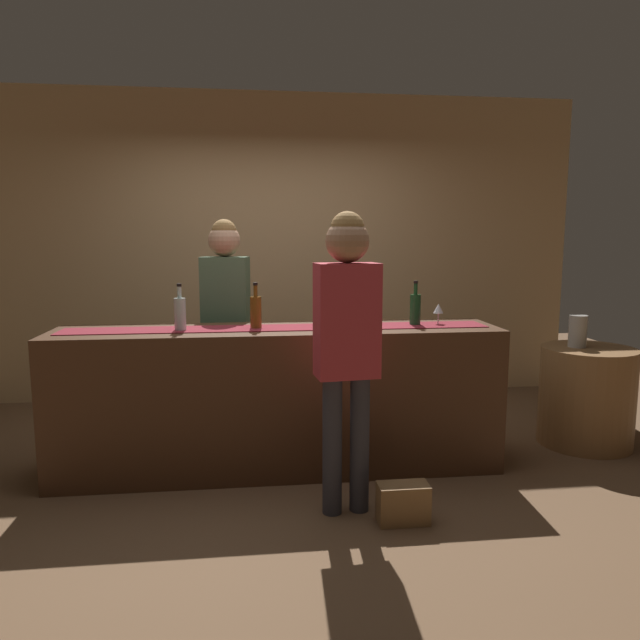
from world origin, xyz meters
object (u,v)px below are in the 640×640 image
(wine_glass_mid_counter, at_px, (438,309))
(customer_sipping, at_px, (347,331))
(wine_bottle_clear, at_px, (180,313))
(wine_glass_near_customer, at_px, (365,312))
(vase_on_side_table, at_px, (578,331))
(wine_bottle_green, at_px, (415,309))
(round_side_table, at_px, (586,396))
(handbag, at_px, (403,503))
(wine_bottle_amber, at_px, (256,311))
(bartender, at_px, (226,306))

(wine_glass_mid_counter, distance_m, customer_sipping, 1.04)
(wine_bottle_clear, distance_m, wine_glass_near_customer, 1.19)
(vase_on_side_table, bearing_deg, wine_bottle_green, -170.90)
(wine_glass_mid_counter, xyz_separation_m, round_side_table, (1.23, 0.16, -0.70))
(round_side_table, bearing_deg, wine_glass_near_customer, -171.74)
(customer_sipping, xyz_separation_m, round_side_table, (1.98, 0.88, -0.68))
(customer_sipping, bearing_deg, round_side_table, 18.00)
(wine_bottle_clear, height_order, handbag, wine_bottle_clear)
(wine_bottle_green, relative_size, vase_on_side_table, 1.26)
(wine_bottle_amber, height_order, handbag, wine_bottle_amber)
(wine_bottle_clear, bearing_deg, wine_glass_near_customer, -1.64)
(wine_bottle_amber, xyz_separation_m, wine_glass_near_customer, (0.71, -0.07, -0.01))
(round_side_table, bearing_deg, vase_on_side_table, 149.49)
(wine_glass_near_customer, bearing_deg, wine_bottle_amber, 174.70)
(wine_glass_near_customer, bearing_deg, bartender, 145.41)
(wine_glass_mid_counter, relative_size, bartender, 0.09)
(round_side_table, bearing_deg, wine_glass_mid_counter, -172.58)
(bartender, bearing_deg, wine_glass_near_customer, 155.83)
(bartender, xyz_separation_m, round_side_table, (2.69, -0.39, -0.67))
(customer_sipping, height_order, round_side_table, customer_sipping)
(wine_bottle_amber, distance_m, bartender, 0.62)
(round_side_table, distance_m, vase_on_side_table, 0.50)
(wine_glass_near_customer, relative_size, wine_glass_mid_counter, 1.00)
(wine_bottle_green, xyz_separation_m, vase_on_side_table, (1.31, 0.21, -0.22))
(wine_bottle_clear, distance_m, handbag, 1.79)
(wine_bottle_clear, xyz_separation_m, wine_glass_mid_counter, (1.73, 0.06, -0.01))
(handbag, bearing_deg, wine_bottle_green, 71.29)
(wine_bottle_clear, xyz_separation_m, bartender, (0.26, 0.61, -0.03))
(wine_bottle_clear, height_order, wine_glass_mid_counter, wine_bottle_clear)
(vase_on_side_table, height_order, handbag, vase_on_side_table)
(wine_glass_mid_counter, height_order, round_side_table, wine_glass_mid_counter)
(handbag, bearing_deg, wine_bottle_amber, 132.45)
(customer_sipping, xyz_separation_m, vase_on_side_table, (1.90, 0.92, -0.19))
(wine_bottle_green, distance_m, round_side_table, 1.57)
(wine_bottle_amber, distance_m, wine_glass_near_customer, 0.71)
(wine_bottle_clear, xyz_separation_m, round_side_table, (2.95, 0.22, -0.71))
(wine_bottle_clear, relative_size, customer_sipping, 0.18)
(wine_bottle_clear, bearing_deg, round_side_table, 4.28)
(wine_glass_near_customer, xyz_separation_m, vase_on_side_table, (1.68, 0.30, -0.21))
(wine_glass_mid_counter, height_order, customer_sipping, customer_sipping)
(vase_on_side_table, bearing_deg, wine_bottle_amber, -174.42)
(customer_sipping, bearing_deg, handbag, -35.84)
(wine_glass_near_customer, bearing_deg, wine_glass_mid_counter, 10.17)
(wine_glass_near_customer, relative_size, handbag, 0.51)
(round_side_table, bearing_deg, bartender, 171.83)
(wine_glass_mid_counter, relative_size, customer_sipping, 0.08)
(wine_glass_mid_counter, height_order, handbag, wine_glass_mid_counter)
(wine_glass_near_customer, xyz_separation_m, handbag, (0.07, -0.79, -0.96))
(wine_bottle_amber, height_order, customer_sipping, customer_sipping)
(wine_bottle_green, bearing_deg, wine_bottle_amber, -178.77)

